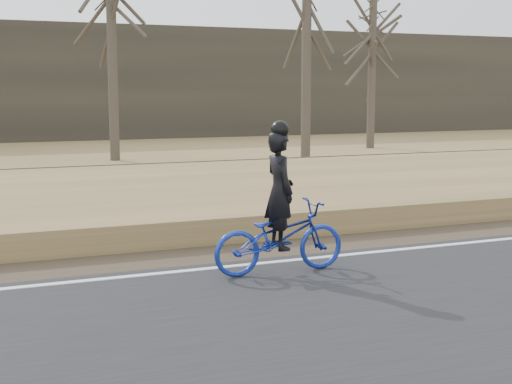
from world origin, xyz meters
name	(u,v)px	position (x,y,z in m)	size (l,w,h in m)	color
cyclist	(279,226)	(4.10, -0.38, 0.74)	(1.95, 0.70, 2.16)	navy
bare_tree_center	(112,39)	(5.22, 17.25, 4.47)	(0.36, 0.36, 8.94)	#4B4337
bare_tree_right	(306,49)	(11.95, 14.80, 4.11)	(0.36, 0.36, 8.23)	#4B4337
bare_tree_far_right	(372,64)	(17.05, 18.55, 3.76)	(0.36, 0.36, 7.51)	#4B4337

